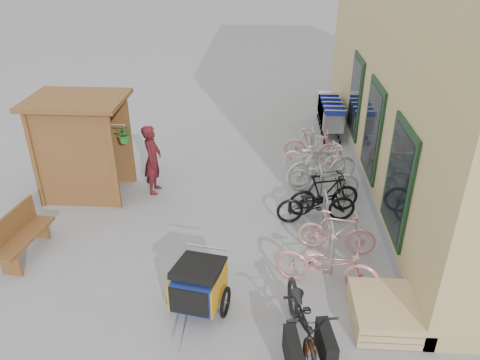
# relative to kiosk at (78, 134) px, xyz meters

# --- Properties ---
(ground) EXTENTS (80.00, 80.00, 0.00)m
(ground) POSITION_rel_kiosk_xyz_m (3.28, -2.47, -1.55)
(ground) COLOR gray
(kiosk) EXTENTS (2.49, 1.65, 2.40)m
(kiosk) POSITION_rel_kiosk_xyz_m (0.00, 0.00, 0.00)
(kiosk) COLOR brown
(kiosk) RESTS_ON ground
(bike_rack) EXTENTS (0.05, 5.35, 0.86)m
(bike_rack) POSITION_rel_kiosk_xyz_m (5.58, -0.07, -1.04)
(bike_rack) COLOR #A5A8AD
(bike_rack) RESTS_ON ground
(pallet_stack) EXTENTS (1.00, 1.20, 0.40)m
(pallet_stack) POSITION_rel_kiosk_xyz_m (6.28, -3.87, -1.34)
(pallet_stack) COLOR tan
(pallet_stack) RESTS_ON ground
(bench) EXTENTS (0.65, 1.54, 0.95)m
(bench) POSITION_rel_kiosk_xyz_m (-0.40, -2.49, -1.07)
(bench) COLOR brown
(bench) RESTS_ON ground
(shopping_carts) EXTENTS (0.62, 2.47, 1.12)m
(shopping_carts) POSITION_rel_kiosk_xyz_m (6.28, 4.47, -0.90)
(shopping_carts) COLOR silver
(shopping_carts) RESTS_ON ground
(child_trailer) EXTENTS (1.06, 1.69, 0.97)m
(child_trailer) POSITION_rel_kiosk_xyz_m (3.26, -3.76, -1.01)
(child_trailer) COLOR navy
(child_trailer) RESTS_ON ground
(cargo_bike) EXTENTS (0.99, 2.08, 1.05)m
(cargo_bike) POSITION_rel_kiosk_xyz_m (4.93, -4.45, -1.03)
(cargo_bike) COLOR black
(cargo_bike) RESTS_ON ground
(person_kiosk) EXTENTS (0.42, 0.63, 1.71)m
(person_kiosk) POSITION_rel_kiosk_xyz_m (1.63, 0.20, -0.70)
(person_kiosk) COLOR maroon
(person_kiosk) RESTS_ON ground
(bike_0) EXTENTS (1.95, 1.08, 0.97)m
(bike_0) POSITION_rel_kiosk_xyz_m (5.43, -3.04, -1.07)
(bike_0) COLOR pink
(bike_0) RESTS_ON ground
(bike_1) EXTENTS (1.58, 0.70, 0.92)m
(bike_1) POSITION_rel_kiosk_xyz_m (5.73, -1.98, -1.09)
(bike_1) COLOR pink
(bike_1) RESTS_ON ground
(bike_2) EXTENTS (1.80, 0.85, 0.91)m
(bike_2) POSITION_rel_kiosk_xyz_m (5.42, -0.91, -1.10)
(bike_2) COLOR black
(bike_2) RESTS_ON ground
(bike_3) EXTENTS (1.72, 0.90, 0.99)m
(bike_3) POSITION_rel_kiosk_xyz_m (5.62, -0.57, -1.06)
(bike_3) COLOR black
(bike_3) RESTS_ON ground
(bike_4) EXTENTS (1.81, 0.91, 0.91)m
(bike_4) POSITION_rel_kiosk_xyz_m (5.69, 0.37, -1.10)
(bike_4) COLOR #9D9EA2
(bike_4) RESTS_ON ground
(bike_5) EXTENTS (1.92, 1.10, 1.11)m
(bike_5) POSITION_rel_kiosk_xyz_m (5.69, 0.76, -1.00)
(bike_5) COLOR white
(bike_5) RESTS_ON ground
(bike_6) EXTENTS (1.71, 0.92, 0.85)m
(bike_6) POSITION_rel_kiosk_xyz_m (5.58, 1.48, -1.12)
(bike_6) COLOR white
(bike_6) RESTS_ON ground
(bike_7) EXTENTS (1.67, 0.83, 0.97)m
(bike_7) POSITION_rel_kiosk_xyz_m (5.57, 2.08, -1.07)
(bike_7) COLOR pink
(bike_7) RESTS_ON ground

